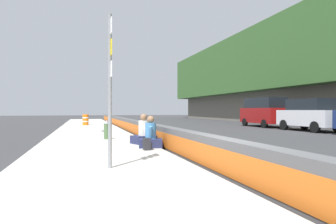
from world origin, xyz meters
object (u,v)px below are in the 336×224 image
object	(u,v)px
route_sign_post	(110,78)
backpack	(147,144)
construction_barrel	(86,120)
seated_person_foreground	(151,137)
parked_car_third	(310,114)
fire_hydrant	(107,129)
seated_person_middle	(144,134)
parked_car_fourth	(264,112)

from	to	relation	value
route_sign_post	backpack	xyz separation A→B (m)	(2.87, -1.48, -1.90)
backpack	construction_barrel	bearing A→B (deg)	5.95
route_sign_post	seated_person_foreground	xyz separation A→B (m)	(3.56, -1.76, -1.74)
seated_person_foreground	backpack	world-z (taller)	seated_person_foreground
seated_person_foreground	construction_barrel	size ratio (longest dim) A/B	1.21
seated_person_foreground	construction_barrel	distance (m)	17.32
backpack	construction_barrel	world-z (taller)	construction_barrel
construction_barrel	parked_car_third	size ratio (longest dim) A/B	0.20
route_sign_post	construction_barrel	world-z (taller)	route_sign_post
seated_person_foreground	fire_hydrant	bearing A→B (deg)	20.38
fire_hydrant	seated_person_middle	distance (m)	2.62
seated_person_middle	parked_car_fourth	distance (m)	17.31
fire_hydrant	backpack	world-z (taller)	fire_hydrant
construction_barrel	parked_car_fourth	bearing A→B (deg)	-106.75
construction_barrel	parked_car_third	xyz separation A→B (m)	(-10.15, -15.15, 0.56)
route_sign_post	construction_barrel	xyz separation A→B (m)	(20.74, 0.38, -1.61)
route_sign_post	backpack	bearing A→B (deg)	-27.28
route_sign_post	backpack	size ratio (longest dim) A/B	9.00
parked_car_third	parked_car_fourth	distance (m)	5.59
fire_hydrant	seated_person_foreground	xyz separation A→B (m)	(-3.53, -1.31, -0.09)
parked_car_fourth	fire_hydrant	bearing A→B (deg)	122.38
seated_person_middle	backpack	distance (m)	1.97
seated_person_middle	construction_barrel	bearing A→B (deg)	7.60
seated_person_foreground	parked_car_third	size ratio (longest dim) A/B	0.24
seated_person_foreground	parked_car_fourth	world-z (taller)	parked_car_fourth
parked_car_third	seated_person_middle	bearing A→B (deg)	113.93
route_sign_post	parked_car_fourth	distance (m)	21.93
seated_person_foreground	parked_car_third	world-z (taller)	parked_car_third
route_sign_post	fire_hydrant	xyz separation A→B (m)	(7.09, -0.44, -1.65)
route_sign_post	construction_barrel	size ratio (longest dim) A/B	3.79
fire_hydrant	parked_car_third	distance (m)	14.76
seated_person_foreground	seated_person_middle	xyz separation A→B (m)	(1.26, 0.01, 0.02)
seated_person_middle	parked_car_third	distance (m)	14.27
route_sign_post	fire_hydrant	bearing A→B (deg)	-3.58
fire_hydrant	seated_person_foreground	world-z (taller)	seated_person_foreground
backpack	parked_car_fourth	distance (m)	18.84
route_sign_post	parked_car_third	world-z (taller)	route_sign_post
construction_barrel	parked_car_fourth	xyz separation A→B (m)	(-4.56, -15.16, 0.73)
fire_hydrant	parked_car_third	world-z (taller)	parked_car_third
construction_barrel	route_sign_post	bearing A→B (deg)	-178.95
seated_person_foreground	backpack	bearing A→B (deg)	158.06
seated_person_foreground	parked_car_fourth	xyz separation A→B (m)	(12.63, -13.02, 0.86)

